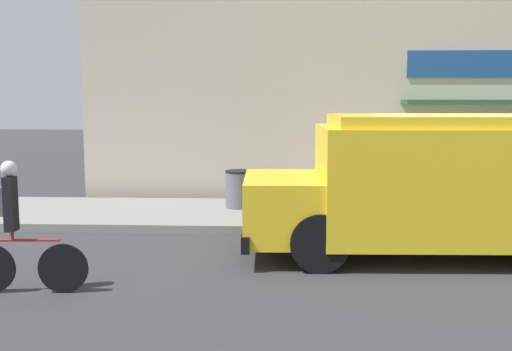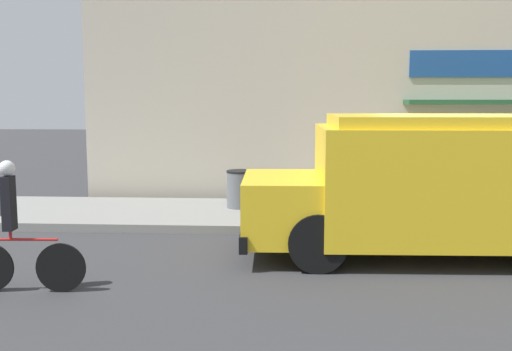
{
  "view_description": "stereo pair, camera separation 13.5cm",
  "coord_description": "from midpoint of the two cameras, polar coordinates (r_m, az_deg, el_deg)",
  "views": [
    {
      "loc": [
        -2.84,
        -10.5,
        2.44
      ],
      "look_at": [
        -3.33,
        -0.2,
        1.1
      ],
      "focal_mm": 42.0,
      "sensor_mm": 36.0,
      "label": 1
    },
    {
      "loc": [
        -2.7,
        -10.49,
        2.44
      ],
      "look_at": [
        -3.33,
        -0.2,
        1.1
      ],
      "focal_mm": 42.0,
      "sensor_mm": 36.0,
      "label": 2
    }
  ],
  "objects": [
    {
      "name": "trash_bin",
      "position": [
        12.53,
        -1.18,
        -1.29
      ],
      "size": [
        0.58,
        0.58,
        0.78
      ],
      "color": "slate",
      "rests_on": "sidewalk"
    },
    {
      "name": "ground_plane",
      "position": [
        11.12,
        17.9,
        -5.63
      ],
      "size": [
        70.0,
        70.0,
        0.0
      ],
      "primitive_type": "plane",
      "color": "#38383A"
    },
    {
      "name": "school_bus",
      "position": [
        9.61,
        18.11,
        -0.7
      ],
      "size": [
        5.78,
        2.63,
        2.18
      ],
      "rotation": [
        0.0,
        0.0,
        0.03
      ],
      "color": "yellow",
      "rests_on": "ground_plane"
    },
    {
      "name": "sidewalk",
      "position": [
        12.51,
        16.25,
        -3.78
      ],
      "size": [
        28.0,
        2.95,
        0.15
      ],
      "color": "gray",
      "rests_on": "ground_plane"
    },
    {
      "name": "cyclist",
      "position": [
        8.08,
        -21.67,
        -4.8
      ],
      "size": [
        1.54,
        0.21,
        1.68
      ],
      "rotation": [
        0.0,
        0.0,
        0.05
      ],
      "color": "black",
      "rests_on": "ground_plane"
    },
    {
      "name": "storefront",
      "position": [
        14.12,
        15.26,
        7.7
      ],
      "size": [
        15.06,
        0.93,
        5.15
      ],
      "color": "beige",
      "rests_on": "ground_plane"
    }
  ]
}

